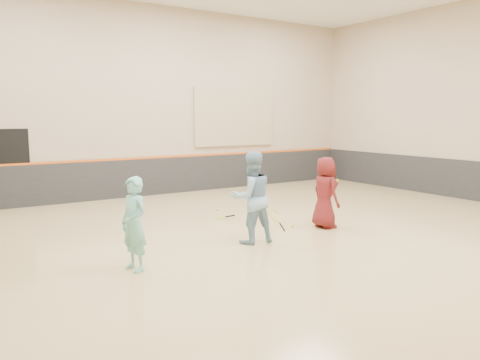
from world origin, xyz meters
TOP-DOWN VIEW (x-y plane):
  - room at (0.00, 0.00)m, footprint 15.04×12.04m
  - wainscot_back at (0.00, 5.97)m, footprint 14.90×0.04m
  - wainscot_right at (7.47, 0.00)m, footprint 0.04×11.90m
  - accent_stripe at (0.00, 5.96)m, footprint 14.90×0.03m
  - acoustic_panel at (2.80, 5.95)m, footprint 3.20×0.08m
  - doorway at (-4.50, 5.98)m, footprint 1.10×0.05m
  - girl at (-3.43, -0.90)m, footprint 0.50×0.64m
  - instructor at (-0.85, -0.52)m, footprint 0.98×0.81m
  - young_man at (1.30, -0.34)m, footprint 0.60×0.85m
  - held_racket at (-0.54, -0.91)m, footprint 0.46×0.46m
  - spare_racket at (-0.32, 1.76)m, footprint 0.72×0.72m
  - ball_under_racket at (0.68, 0.04)m, footprint 0.07×0.07m
  - ball_in_hand at (1.53, -0.48)m, footprint 0.07×0.07m
  - ball_beside_spare at (0.16, 2.63)m, footprint 0.07×0.07m

SIDE VIEW (x-z plane):
  - ball_under_racket at x=0.68m, z-range 0.00..0.07m
  - ball_beside_spare at x=0.16m, z-range 0.00..0.07m
  - spare_racket at x=-0.32m, z-range 0.00..0.17m
  - held_racket at x=-0.54m, z-range 0.36..0.82m
  - wainscot_back at x=0.00m, z-range 0.00..1.20m
  - wainscot_right at x=7.47m, z-range 0.00..1.20m
  - girl at x=-3.43m, z-range 0.00..1.57m
  - room at x=0.00m, z-range -2.30..3.92m
  - young_man at x=1.30m, z-range 0.00..1.63m
  - instructor at x=-0.85m, z-range 0.00..1.85m
  - ball_in_hand at x=1.53m, z-range 1.06..1.12m
  - doorway at x=-4.50m, z-range 0.00..2.20m
  - accent_stripe at x=0.00m, z-range 1.19..1.25m
  - acoustic_panel at x=2.80m, z-range 1.50..3.50m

